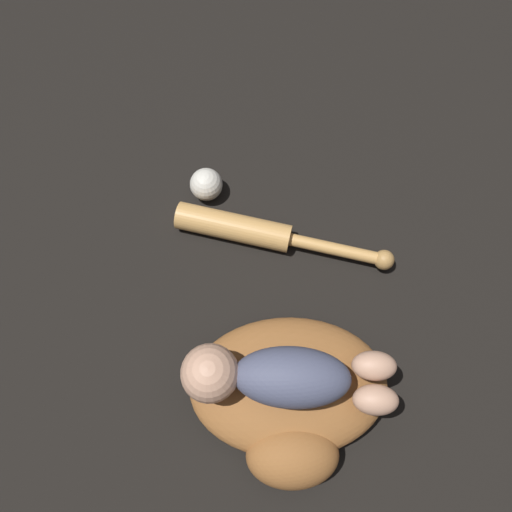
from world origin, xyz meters
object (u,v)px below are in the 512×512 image
at_px(baby_figure, 278,377).
at_px(baseball, 206,184).
at_px(baseball_bat, 257,232).
at_px(baseball_glove, 289,396).

xyz_separation_m(baby_figure, baseball, (0.18, -0.42, -0.11)).
bearing_deg(baseball_bat, baby_figure, 100.97).
bearing_deg(baseball, baseball_bat, 139.79).
distance_m(baby_figure, baseball, 0.47).
relative_size(baseball_glove, baseball_bat, 0.85).
bearing_deg(baseball_bat, baseball, -40.21).
bearing_deg(baseball_glove, baseball_bat, -75.54).
height_order(baby_figure, baseball_bat, baby_figure).
height_order(baseball_bat, baseball, baseball).
xyz_separation_m(baseball_bat, baseball, (0.12, -0.10, 0.01)).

